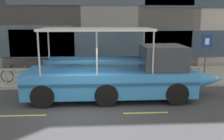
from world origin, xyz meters
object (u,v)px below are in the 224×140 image
(leaned_bicycle, at_px, (17,76))
(duck_tour_boat, at_px, (121,76))
(parking_sign, at_px, (206,49))
(pedestrian_near_bow, at_px, (162,60))

(leaned_bicycle, bearing_deg, duck_tour_boat, -24.90)
(parking_sign, relative_size, leaned_bicycle, 1.49)
(leaned_bicycle, distance_m, duck_tour_boat, 6.21)
(duck_tour_boat, height_order, pedestrian_near_bow, duck_tour_boat)
(pedestrian_near_bow, bearing_deg, parking_sign, -15.92)
(parking_sign, relative_size, pedestrian_near_bow, 1.52)
(parking_sign, height_order, duck_tour_boat, duck_tour_boat)
(leaned_bicycle, xyz_separation_m, pedestrian_near_bow, (8.44, 0.82, 0.65))
(parking_sign, distance_m, pedestrian_near_bow, 2.57)
(duck_tour_boat, bearing_deg, pedestrian_near_bow, 50.51)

